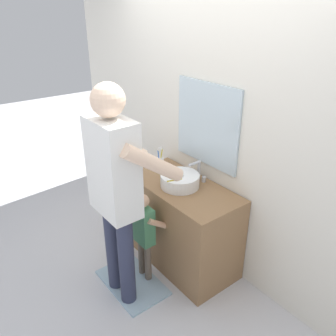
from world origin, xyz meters
TOP-DOWN VIEW (x-y plane):
  - ground_plane at (0.00, 0.00)m, footprint 14.00×14.00m
  - back_wall at (0.00, 0.62)m, footprint 4.40×0.10m
  - vanity_cabinet at (0.00, 0.30)m, footprint 1.10×0.54m
  - sink_basin at (0.00, 0.28)m, footprint 0.34×0.34m
  - faucet at (0.00, 0.49)m, footprint 0.18×0.14m
  - toothbrush_cup at (-0.41, 0.37)m, footprint 0.07×0.07m
  - bath_mat at (0.00, -0.25)m, footprint 0.64×0.40m
  - child_toddler at (0.00, -0.10)m, footprint 0.26×0.26m
  - adult_parent at (0.04, -0.36)m, footprint 0.56×0.58m

SIDE VIEW (x-z plane):
  - ground_plane at x=0.00m, z-range 0.00..0.00m
  - bath_mat at x=0.00m, z-range 0.00..0.02m
  - vanity_cabinet at x=0.00m, z-range 0.00..0.81m
  - child_toddler at x=0.00m, z-range 0.08..0.94m
  - toothbrush_cup at x=-0.41m, z-range 0.76..0.96m
  - sink_basin at x=0.00m, z-range 0.81..0.92m
  - faucet at x=0.00m, z-range 0.80..0.98m
  - adult_parent at x=0.04m, z-range 0.18..1.97m
  - back_wall at x=0.00m, z-range 0.00..2.70m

